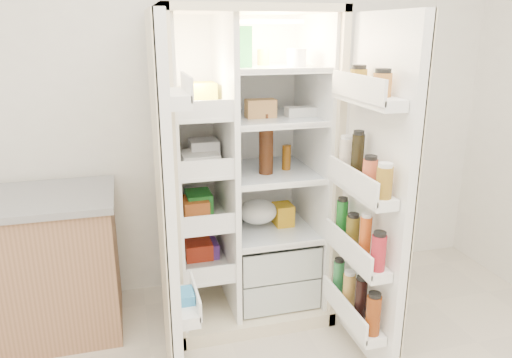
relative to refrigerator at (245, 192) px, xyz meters
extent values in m
cube|color=white|center=(-0.19, 0.35, 0.61)|extent=(4.00, 0.02, 2.70)
cube|color=beige|center=(-0.02, 0.28, 0.16)|extent=(0.92, 0.04, 1.80)
cube|color=beige|center=(-0.46, -0.05, 0.16)|extent=(0.04, 0.70, 1.80)
cube|color=beige|center=(0.42, -0.05, 0.16)|extent=(0.04, 0.70, 1.80)
cube|color=beige|center=(-0.02, -0.05, 1.04)|extent=(0.92, 0.70, 0.04)
cube|color=beige|center=(-0.02, -0.05, -0.70)|extent=(0.92, 0.70, 0.08)
cube|color=white|center=(-0.02, 0.25, 0.18)|extent=(0.84, 0.02, 1.68)
cube|color=white|center=(-0.43, -0.05, 0.18)|extent=(0.02, 0.62, 1.68)
cube|color=white|center=(0.39, -0.05, 0.18)|extent=(0.02, 0.62, 1.68)
cube|color=white|center=(-0.13, -0.05, 0.18)|extent=(0.03, 0.62, 1.68)
cube|color=#B6BFBC|center=(0.14, -0.07, -0.56)|extent=(0.47, 0.52, 0.19)
cube|color=#B6BFBC|center=(0.14, -0.07, -0.36)|extent=(0.47, 0.52, 0.19)
cube|color=#FFD18C|center=(0.14, 0.00, 0.98)|extent=(0.30, 0.30, 0.02)
cube|color=white|center=(-0.28, -0.05, -0.39)|extent=(0.28, 0.58, 0.02)
cube|color=white|center=(-0.28, -0.05, -0.09)|extent=(0.28, 0.58, 0.02)
cube|color=white|center=(-0.28, -0.05, 0.21)|extent=(0.28, 0.58, 0.02)
cube|color=white|center=(-0.28, -0.05, 0.51)|extent=(0.28, 0.58, 0.02)
cube|color=white|center=(0.14, -0.05, -0.22)|extent=(0.49, 0.58, 0.01)
cube|color=white|center=(0.14, -0.05, 0.14)|extent=(0.49, 0.58, 0.01)
cube|color=white|center=(0.14, -0.05, 0.46)|extent=(0.49, 0.58, 0.02)
cube|color=white|center=(0.14, -0.05, 0.74)|extent=(0.49, 0.58, 0.02)
cube|color=red|center=(-0.28, -0.05, -0.33)|extent=(0.16, 0.20, 0.10)
cube|color=green|center=(-0.28, -0.05, -0.02)|extent=(0.14, 0.18, 0.12)
cube|color=white|center=(-0.28, -0.05, 0.25)|extent=(0.20, 0.22, 0.07)
cube|color=yellow|center=(-0.28, -0.05, 0.59)|extent=(0.15, 0.16, 0.14)
cube|color=#6B37A7|center=(-0.28, -0.05, -0.34)|extent=(0.18, 0.20, 0.09)
cube|color=#C65C23|center=(-0.28, -0.05, -0.03)|extent=(0.14, 0.18, 0.10)
cube|color=white|center=(-0.28, -0.05, 0.28)|extent=(0.16, 0.16, 0.12)
sphere|color=orange|center=(0.01, -0.15, -0.62)|extent=(0.07, 0.07, 0.07)
sphere|color=orange|center=(0.10, -0.11, -0.62)|extent=(0.07, 0.07, 0.07)
sphere|color=orange|center=(0.20, -0.15, -0.62)|extent=(0.07, 0.07, 0.07)
sphere|color=orange|center=(0.06, -0.01, -0.62)|extent=(0.07, 0.07, 0.07)
sphere|color=orange|center=(0.16, -0.03, -0.62)|extent=(0.07, 0.07, 0.07)
sphere|color=orange|center=(0.26, -0.07, -0.62)|extent=(0.07, 0.07, 0.07)
ellipsoid|color=#3E7426|center=(0.14, -0.05, -0.34)|extent=(0.26, 0.24, 0.11)
cylinder|color=#3E1D0D|center=(0.10, -0.11, 0.27)|extent=(0.08, 0.08, 0.25)
cylinder|color=brown|center=(0.24, -0.07, 0.22)|extent=(0.05, 0.05, 0.15)
cube|color=#268E41|center=(-0.03, -0.12, 0.85)|extent=(0.07, 0.07, 0.21)
cylinder|color=white|center=(0.26, -0.15, 0.79)|extent=(0.10, 0.10, 0.09)
cylinder|color=gold|center=(0.11, 0.00, 0.79)|extent=(0.07, 0.07, 0.09)
cube|color=silver|center=(0.32, -0.10, 0.49)|extent=(0.21, 0.09, 0.05)
cube|color=tan|center=(0.07, -0.08, 0.52)|extent=(0.17, 0.09, 0.10)
ellipsoid|color=silver|center=(0.07, -0.05, -0.14)|extent=(0.23, 0.21, 0.14)
cube|color=gold|center=(0.23, -0.04, -0.15)|extent=(0.11, 0.13, 0.13)
cube|color=white|center=(-0.52, -0.60, 0.16)|extent=(0.05, 0.40, 1.72)
cube|color=beige|center=(-0.54, -0.60, 0.16)|extent=(0.01, 0.40, 1.72)
cube|color=white|center=(-0.45, -0.60, -0.34)|extent=(0.09, 0.32, 0.06)
cube|color=white|center=(-0.45, -0.60, 0.66)|extent=(0.09, 0.32, 0.06)
cube|color=#338CCC|center=(-0.45, -0.60, -0.31)|extent=(0.07, 0.12, 0.10)
cube|color=white|center=(0.48, -0.69, 0.16)|extent=(0.05, 0.58, 1.72)
cube|color=beige|center=(0.51, -0.69, 0.16)|extent=(0.01, 0.58, 1.72)
cube|color=white|center=(0.40, -0.69, -0.48)|extent=(0.11, 0.50, 0.05)
cube|color=white|center=(0.40, -0.69, -0.14)|extent=(0.11, 0.50, 0.05)
cube|color=white|center=(0.40, -0.69, 0.21)|extent=(0.11, 0.50, 0.05)
cube|color=white|center=(0.40, -0.69, 0.64)|extent=(0.11, 0.50, 0.05)
cylinder|color=maroon|center=(0.40, -0.89, -0.36)|extent=(0.07, 0.07, 0.20)
cylinder|color=black|center=(0.40, -0.76, -0.35)|extent=(0.06, 0.06, 0.22)
cylinder|color=#BA893E|center=(0.40, -0.63, -0.37)|extent=(0.06, 0.06, 0.18)
cylinder|color=#26733C|center=(0.40, -0.50, -0.36)|extent=(0.06, 0.06, 0.19)
cylinder|color=maroon|center=(0.40, -0.89, -0.03)|extent=(0.07, 0.07, 0.17)
cylinder|color=#BA4815|center=(0.40, -0.76, -0.01)|extent=(0.06, 0.06, 0.21)
cylinder|color=brown|center=(0.40, -0.63, -0.04)|extent=(0.07, 0.07, 0.16)
cylinder|color=#16621F|center=(0.40, -0.50, -0.02)|extent=(0.06, 0.06, 0.20)
cylinder|color=olive|center=(0.40, -0.89, 0.30)|extent=(0.07, 0.07, 0.14)
cylinder|color=#C95333|center=(0.40, -0.76, 0.30)|extent=(0.07, 0.07, 0.14)
cylinder|color=black|center=(0.40, -0.63, 0.35)|extent=(0.06, 0.06, 0.23)
cylinder|color=beige|center=(0.40, -0.50, 0.32)|extent=(0.06, 0.06, 0.18)
cylinder|color=#AD6A2B|center=(0.40, -0.81, 0.71)|extent=(0.08, 0.08, 0.10)
cylinder|color=#9D721C|center=(0.40, -0.59, 0.71)|extent=(0.08, 0.08, 0.10)
cube|color=#976A4B|center=(-1.32, 0.01, -0.35)|extent=(1.10, 0.57, 0.79)
cube|color=gray|center=(-1.32, 0.01, 0.06)|extent=(1.14, 0.60, 0.04)
camera|label=1|loc=(-0.67, -2.68, 0.94)|focal=34.00mm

